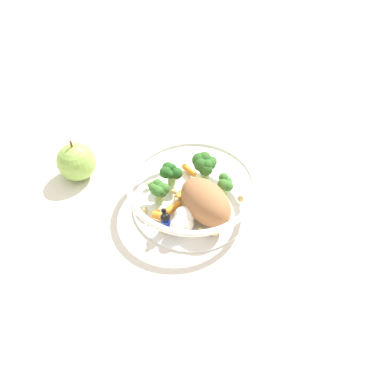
# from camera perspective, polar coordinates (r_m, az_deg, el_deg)

# --- Properties ---
(ground_plane) EXTENTS (2.40, 2.40, 0.00)m
(ground_plane) POSITION_cam_1_polar(r_m,az_deg,el_deg) (0.63, -0.68, -2.57)
(ground_plane) COLOR silver
(food_container) EXTENTS (0.21, 0.21, 0.07)m
(food_container) POSITION_cam_1_polar(r_m,az_deg,el_deg) (0.61, 0.33, -0.29)
(food_container) COLOR white
(food_container) RESTS_ON ground_plane
(loose_apple) EXTENTS (0.07, 0.07, 0.08)m
(loose_apple) POSITION_cam_1_polar(r_m,az_deg,el_deg) (0.69, -16.96, 4.38)
(loose_apple) COLOR #8CB74C
(loose_apple) RESTS_ON ground_plane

